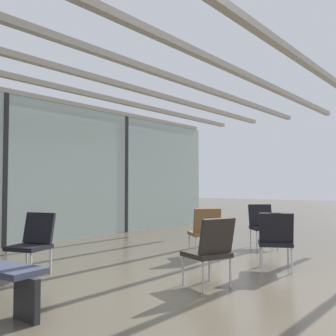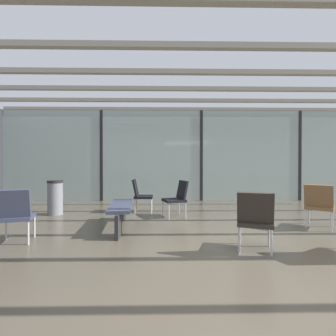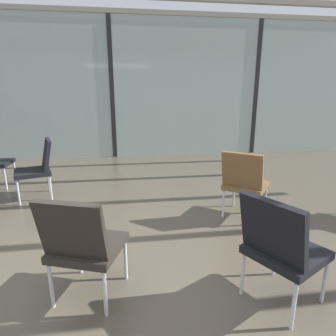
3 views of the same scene
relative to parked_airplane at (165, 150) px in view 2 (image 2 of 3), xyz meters
The scene contains 14 objects.
ground_plane 10.68m from the parked_airplane, 83.18° to the right, with size 60.00×60.00×0.00m, color #4C4438.
glass_curtain_wall 5.36m from the parked_airplane, 76.54° to the right, with size 14.00×0.08×3.17m, color #A3B7B2.
window_mullion_0 5.69m from the parked_airplane, 113.51° to the right, with size 0.10×0.12×3.17m, color black.
window_mullion_1 5.36m from the parked_airplane, 76.54° to the right, with size 0.10×0.12×3.17m, color black.
window_mullion_2 7.05m from the parked_airplane, 47.58° to the right, with size 0.10×0.12×3.17m, color black.
ceiling_slats 8.65m from the parked_airplane, 81.68° to the right, with size 13.72×6.72×0.10m.
parked_airplane is the anchor object (origin of this frame).
lounge_chair_1 7.44m from the parked_airplane, 95.58° to the right, with size 0.53×0.48×0.87m.
lounge_chair_3 10.21m from the parked_airplane, 103.90° to the right, with size 0.61×0.64×0.87m.
lounge_chair_4 10.40m from the parked_airplane, 83.16° to the right, with size 0.63×0.65×0.87m.
lounge_chair_5 8.02m from the parked_airplane, 88.17° to the right, with size 0.65×0.62×0.87m.
lounge_chair_6 9.58m from the parked_airplane, 71.67° to the right, with size 0.70×0.71×0.87m.
waiting_bench 9.05m from the parked_airplane, 96.00° to the right, with size 0.56×1.69×0.47m.
trash_bin 8.23m from the parked_airplane, 110.45° to the right, with size 0.38×0.38×0.86m.
Camera 2 is at (-1.32, -3.16, 1.23)m, focal length 25.39 mm.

